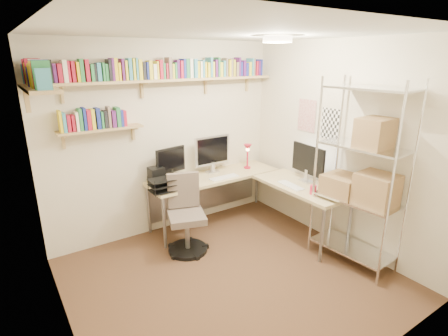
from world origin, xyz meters
The scene contains 6 objects.
ground centered at (0.00, 0.00, 0.00)m, with size 3.20×3.20×0.00m, color #40281B.
room_shell centered at (0.00, 0.00, 1.55)m, with size 3.24×3.04×2.52m.
wall_shelves centered at (-0.43, 1.30, 2.02)m, with size 3.12×1.09×0.80m.
corner_desk centered at (0.63, 0.97, 0.72)m, with size 2.02×1.88×1.26m.
office_chair centered at (-0.11, 0.80, 0.40)m, with size 0.53×0.54×0.96m.
wire_rack centered at (1.36, -0.54, 1.10)m, with size 0.52×0.94×2.10m.
Camera 1 is at (-1.88, -2.65, 2.29)m, focal length 28.00 mm.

